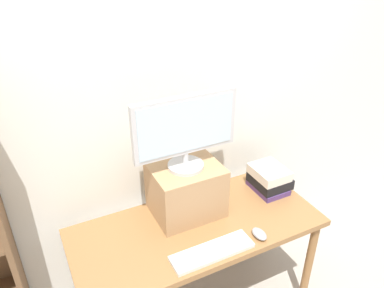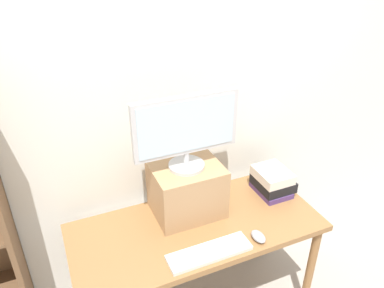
% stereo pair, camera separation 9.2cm
% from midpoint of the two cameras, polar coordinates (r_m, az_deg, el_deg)
% --- Properties ---
extents(back_wall, '(7.00, 0.08, 2.60)m').
position_cam_midpoint_polar(back_wall, '(2.20, -5.65, 6.42)').
color(back_wall, silver).
rests_on(back_wall, ground_plane).
extents(desk, '(1.42, 0.63, 0.71)m').
position_cam_midpoint_polar(desk, '(2.22, -0.46, -13.79)').
color(desk, olive).
rests_on(desk, ground_plane).
extents(riser_box, '(0.39, 0.32, 0.31)m').
position_cam_midpoint_polar(riser_box, '(2.17, -2.24, -6.99)').
color(riser_box, '#A87F56').
rests_on(riser_box, desk).
extents(computer_monitor, '(0.59, 0.20, 0.42)m').
position_cam_midpoint_polar(computer_monitor, '(1.96, -2.44, 2.15)').
color(computer_monitor, '#B7B7BA').
rests_on(computer_monitor, riser_box).
extents(keyboard, '(0.44, 0.13, 0.02)m').
position_cam_midpoint_polar(keyboard, '(2.00, 1.73, -16.08)').
color(keyboard, silver).
rests_on(keyboard, desk).
extents(computer_mouse, '(0.06, 0.10, 0.04)m').
position_cam_midpoint_polar(computer_mouse, '(2.11, 8.96, -13.41)').
color(computer_mouse, '#99999E').
rests_on(computer_mouse, desk).
extents(book_stack, '(0.21, 0.24, 0.16)m').
position_cam_midpoint_polar(book_stack, '(2.43, 10.62, -5.25)').
color(book_stack, '#4C336B').
rests_on(book_stack, desk).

